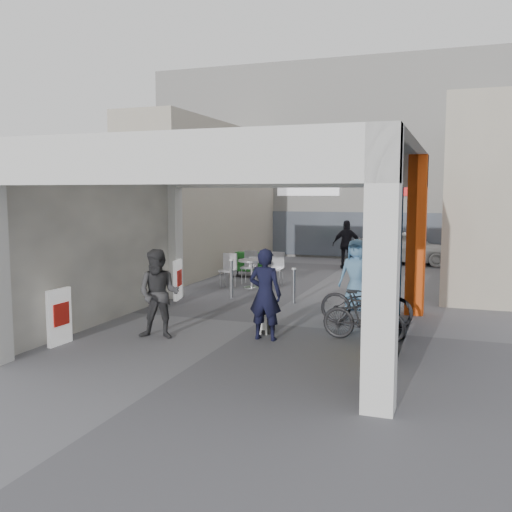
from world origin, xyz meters
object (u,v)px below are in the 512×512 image
at_px(man_back_turned, 159,294).
at_px(bicycle_rear, 364,316).
at_px(cafe_set, 251,274).
at_px(man_with_dog, 265,294).
at_px(bicycle_front, 366,302).
at_px(border_collie, 265,319).
at_px(man_elderly, 356,274).
at_px(man_crates, 347,244).
at_px(produce_stand, 249,267).
at_px(white_van, 405,247).

distance_m(man_back_turned, bicycle_rear, 3.77).
distance_m(cafe_set, man_with_dog, 6.05).
height_order(bicycle_front, bicycle_rear, bicycle_front).
xyz_separation_m(cafe_set, bicycle_front, (3.87, -3.84, 0.15)).
distance_m(man_with_dog, man_back_turned, 1.96).
height_order(border_collie, man_elderly, man_elderly).
relative_size(man_back_turned, man_elderly, 1.02).
bearing_deg(border_collie, man_back_turned, -156.22).
distance_m(man_with_dog, man_elderly, 3.49).
bearing_deg(man_crates, bicycle_front, 88.30).
bearing_deg(man_elderly, produce_stand, 146.87).
relative_size(man_with_dog, man_elderly, 1.03).
bearing_deg(man_back_turned, bicycle_front, 22.01).
distance_m(man_with_dog, man_crates, 10.25).
relative_size(produce_stand, bicycle_front, 0.62).
relative_size(produce_stand, man_elderly, 0.71).
bearing_deg(bicycle_rear, man_with_dog, 110.25).
relative_size(produce_stand, bicycle_rear, 0.77).
height_order(man_with_dog, white_van, man_with_dog).
distance_m(border_collie, man_crates, 9.82).
relative_size(man_crates, white_van, 0.46).
xyz_separation_m(man_back_turned, bicycle_front, (3.45, 2.29, -0.34)).
bearing_deg(white_van, border_collie, 175.05).
xyz_separation_m(cafe_set, man_back_turned, (0.42, -6.13, 0.49)).
distance_m(produce_stand, bicycle_front, 7.17).
height_order(cafe_set, white_van, white_van).
bearing_deg(man_with_dog, bicycle_rear, -163.43).
bearing_deg(white_van, cafe_set, 153.79).
bearing_deg(man_elderly, cafe_set, 157.26).
distance_m(produce_stand, border_collie, 7.39).
xyz_separation_m(man_elderly, white_van, (0.31, 9.04, -0.17)).
distance_m(bicycle_front, bicycle_rear, 1.25).
bearing_deg(cafe_set, man_with_dog, -67.58).
bearing_deg(produce_stand, man_with_dog, -51.99).
relative_size(man_with_dog, white_van, 0.45).
relative_size(cafe_set, man_back_turned, 0.96).
bearing_deg(man_with_dog, bicycle_front, -131.62).
relative_size(border_collie, man_back_turned, 0.41).
relative_size(produce_stand, white_van, 0.31).
height_order(bicycle_front, white_van, white_van).
distance_m(produce_stand, white_van, 6.74).
height_order(man_with_dog, bicycle_front, man_with_dog).
bearing_deg(border_collie, produce_stand, 106.39).
bearing_deg(man_elderly, bicycle_rear, -66.82).
xyz_separation_m(border_collie, bicycle_rear, (1.87, 0.05, 0.18)).
relative_size(produce_stand, man_crates, 0.68).
bearing_deg(man_elderly, bicycle_front, -62.74).
xyz_separation_m(man_back_turned, bicycle_rear, (3.60, 1.05, -0.37)).
bearing_deg(man_back_turned, white_van, 64.13).
bearing_deg(man_elderly, man_crates, 113.09).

